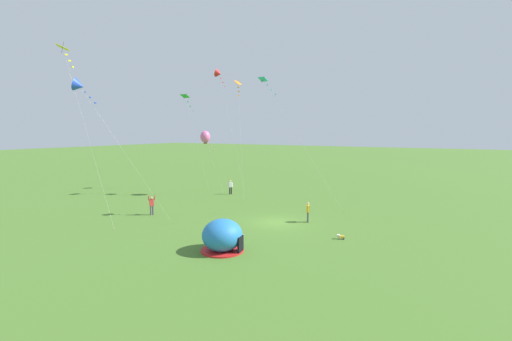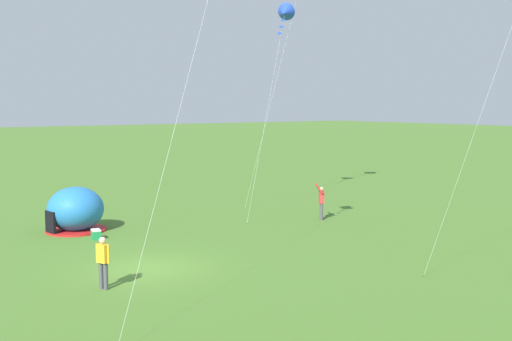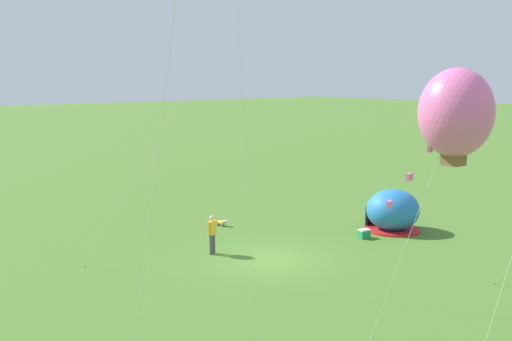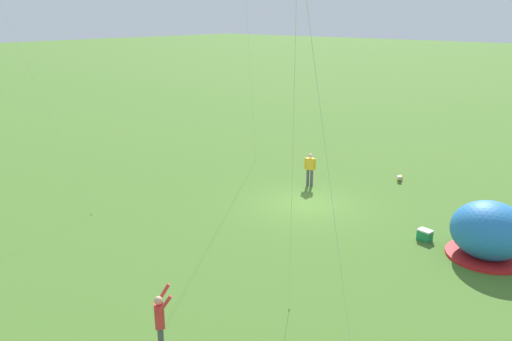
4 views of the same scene
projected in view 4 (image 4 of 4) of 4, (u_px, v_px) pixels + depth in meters
ground_plane at (306, 204)px, 23.32m from camera, size 300.00×300.00×0.00m
popup_tent at (489, 231)px, 18.01m from camera, size 2.81×2.81×2.10m
cooler_box at (425, 235)px, 19.55m from camera, size 0.59×0.45×0.44m
toddler_crawling at (400, 178)px, 26.50m from camera, size 0.36×0.55×0.32m
person_flying_kite at (160, 321)px, 12.74m from camera, size 0.72×0.67×1.89m
person_strolling at (310, 168)px, 25.53m from camera, size 0.55×0.37×1.72m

